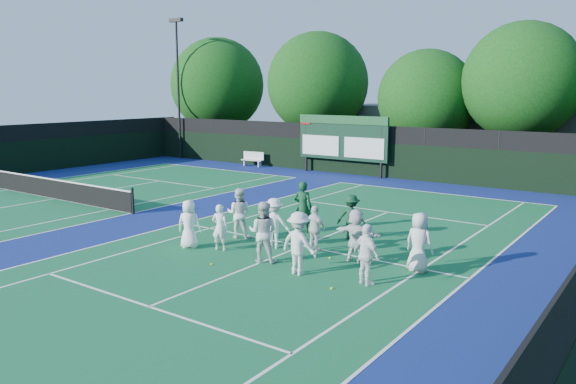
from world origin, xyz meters
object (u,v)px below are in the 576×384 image
Objects in this scene: tennis_net at (55,189)px; coach_left at (303,207)px; bench at (253,159)px; scoreboard at (342,138)px.

tennis_net is 13.07m from coach_left.
tennis_net is at bearing -10.32° from coach_left.
tennis_net is at bearing -91.03° from bench.
scoreboard is 6.94m from bench.
scoreboard is at bearing 1.83° from bench.
tennis_net is 7.15× the size of bench.
tennis_net is at bearing -115.60° from scoreboard.
coach_left is at bearing -65.35° from scoreboard.
scoreboard is at bearing -82.48° from coach_left.
scoreboard is 14.40m from coach_left.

